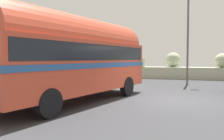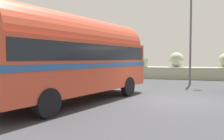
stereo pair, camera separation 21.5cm
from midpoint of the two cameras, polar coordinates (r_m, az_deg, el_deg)
The scene contains 5 objects.
ground at distance 10.98m, azimuth 14.76°, elevation -7.20°, with size 32.00×26.00×0.02m.
breakwater at distance 22.66m, azimuth 16.42°, elevation -0.25°, with size 31.36×2.29×2.49m.
vintage_coach at distance 10.15m, azimuth -8.14°, elevation 3.63°, with size 4.48×8.91×3.70m.
second_coach at distance 14.26m, azimuth -25.26°, elevation 3.15°, with size 5.57×8.83×3.70m.
lamp_post at distance 17.57m, azimuth 19.34°, elevation 9.12°, with size 0.90×0.26×6.93m.
Camera 2 is at (0.81, -10.76, 1.90)m, focal length 37.23 mm.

